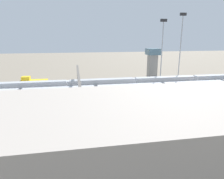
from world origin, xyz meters
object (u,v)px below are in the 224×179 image
Objects in this scene: light_mast_2 at (181,39)px; signal_gantry at (78,77)px; train_on_track_3 at (131,90)px; train_on_track_6 at (129,104)px; train_on_track_0 at (34,84)px; control_tower at (152,61)px; maintenance_shed at (151,151)px; train_on_track_1 at (119,84)px; train_on_track_2 at (134,85)px; train_on_track_5 at (221,93)px; light_mast_0 at (162,43)px.

light_mast_2 is 0.75× the size of signal_gantry.
train_on_track_6 is at bearing 72.69° from train_on_track_3.
train_on_track_0 is 55.26m from control_tower.
train_on_track_1 is at bearing -98.12° from maintenance_shed.
train_on_track_1 is 1.00× the size of train_on_track_2.
light_mast_2 is (-29.86, -8.97, 16.73)m from train_on_track_1.
train_on_track_2 is at bearing 55.52° from control_tower.
control_tower is (9.24, -37.93, 6.22)m from train_on_track_5.
train_on_track_5 is at bearing 160.20° from train_on_track_3.
control_tower reaches higher than maintenance_shed.
light_mast_2 is 0.61× the size of maintenance_shed.
train_on_track_5 is at bearing 107.64° from light_mast_0.
control_tower is at bearing -76.31° from train_on_track_5.
train_on_track_0 is 42.54m from train_on_track_6.
light_mast_0 is at bearing -135.82° from train_on_track_3.
light_mast_0 is 13.16m from control_tower.
train_on_track_2 is 2.39× the size of signal_gantry.
maintenance_shed is at bearing 43.11° from train_on_track_5.
train_on_track_3 is 46.62m from maintenance_shed.
train_on_track_2 is 52.06m from maintenance_shed.
light_mast_0 is at bearing 4.50° from light_mast_2.
train_on_track_5 is at bearing 170.66° from signal_gantry.
control_tower is at bearing -138.96° from train_on_track_1.
light_mast_2 is (-0.02, -28.97, 16.59)m from train_on_track_5.
signal_gantry reaches higher than train_on_track_0.
light_mast_2 is 16.54m from control_tower.
train_on_track_2 is (-2.78, -5.00, 0.59)m from train_on_track_3.
signal_gantry is at bearing 134.17° from train_on_track_0.
maintenance_shed is at bearing 77.60° from train_on_track_3.
train_on_track_0 is 0.20× the size of maintenance_shed.
train_on_track_1 is at bearing -95.96° from train_on_track_6.
train_on_track_0 is at bearing -14.89° from train_on_track_2.
light_mast_0 is 0.68× the size of signal_gantry.
control_tower is at bearing -166.38° from train_on_track_0.
train_on_track_3 is at bearing -107.31° from train_on_track_6.
train_on_track_6 is at bearing 135.15° from train_on_track_0.
train_on_track_2 reaches higher than train_on_track_6.
light_mast_2 is at bearing -90.05° from train_on_track_5.
maintenance_shed is at bearing 100.41° from signal_gantry.
light_mast_2 reaches higher than light_mast_0.
train_on_track_2 is at bearing 165.11° from train_on_track_0.
train_on_track_1 is at bearing -45.87° from train_on_track_2.
maintenance_shed is (-7.87, 42.83, -1.34)m from signal_gantry.
train_on_track_1 is at bearing 41.04° from control_tower.
train_on_track_6 reaches higher than train_on_track_1.
light_mast_2 reaches higher than train_on_track_5.
train_on_track_0 reaches higher than train_on_track_6.
train_on_track_0 is 67.41m from train_on_track_5.
signal_gantry is (13.16, -12.50, 5.69)m from train_on_track_6.
train_on_track_0 is 0.10× the size of train_on_track_2.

